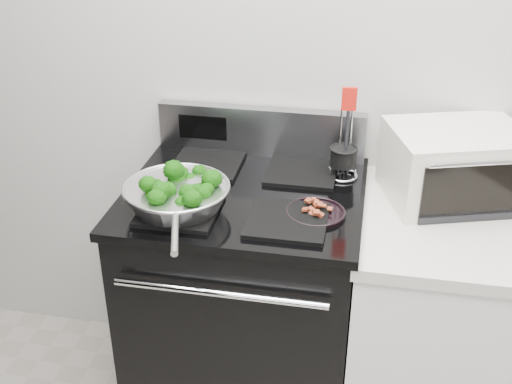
% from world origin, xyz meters
% --- Properties ---
extents(back_wall, '(4.00, 0.02, 2.70)m').
position_xyz_m(back_wall, '(0.00, 1.75, 1.35)').
color(back_wall, '#B6B4AC').
rests_on(back_wall, ground).
extents(gas_range, '(0.79, 0.69, 1.13)m').
position_xyz_m(gas_range, '(-0.30, 1.41, 0.49)').
color(gas_range, black).
rests_on(gas_range, floor).
extents(counter, '(0.62, 0.68, 0.92)m').
position_xyz_m(counter, '(0.39, 1.41, 0.46)').
color(counter, white).
rests_on(counter, floor).
extents(skillet, '(0.34, 0.52, 0.07)m').
position_xyz_m(skillet, '(-0.48, 1.25, 1.00)').
color(skillet, silver).
rests_on(skillet, gas_range).
extents(broccoli_pile, '(0.26, 0.26, 0.09)m').
position_xyz_m(broccoli_pile, '(-0.48, 1.25, 1.02)').
color(broccoli_pile, black).
rests_on(broccoli_pile, skillet).
extents(bacon_plate, '(0.19, 0.19, 0.04)m').
position_xyz_m(bacon_plate, '(-0.05, 1.30, 0.97)').
color(bacon_plate, black).
rests_on(bacon_plate, gas_range).
extents(utensil_holder, '(0.11, 0.11, 0.33)m').
position_xyz_m(utensil_holder, '(0.01, 1.58, 1.01)').
color(utensil_holder, silver).
rests_on(utensil_holder, gas_range).
extents(toaster_oven, '(0.50, 0.43, 0.24)m').
position_xyz_m(toaster_oven, '(0.37, 1.56, 1.04)').
color(toaster_oven, silver).
rests_on(toaster_oven, counter).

